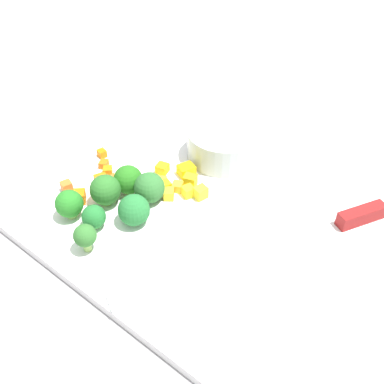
% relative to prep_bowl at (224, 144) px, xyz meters
% --- Properties ---
extents(ground_plane, '(4.00, 4.00, 0.00)m').
position_rel_prep_bowl_xyz_m(ground_plane, '(0.02, -0.10, -0.03)').
color(ground_plane, gray).
extents(cutting_board, '(0.52, 0.38, 0.01)m').
position_rel_prep_bowl_xyz_m(cutting_board, '(0.02, -0.10, -0.03)').
color(cutting_board, white).
rests_on(cutting_board, ground_plane).
extents(prep_bowl, '(0.10, 0.10, 0.04)m').
position_rel_prep_bowl_xyz_m(prep_bowl, '(0.00, 0.00, 0.00)').
color(prep_bowl, '#B2BBB9').
rests_on(prep_bowl, cutting_board).
extents(chef_knife, '(0.18, 0.32, 0.02)m').
position_rel_prep_bowl_xyz_m(chef_knife, '(0.17, -0.08, -0.02)').
color(chef_knife, silver).
rests_on(chef_knife, cutting_board).
extents(carrot_dice_0, '(0.02, 0.02, 0.02)m').
position_rel_prep_bowl_xyz_m(carrot_dice_0, '(-0.09, -0.19, -0.01)').
color(carrot_dice_0, orange).
rests_on(carrot_dice_0, cutting_board).
extents(carrot_dice_1, '(0.02, 0.02, 0.02)m').
position_rel_prep_bowl_xyz_m(carrot_dice_1, '(-0.09, -0.16, -0.01)').
color(carrot_dice_1, orange).
rests_on(carrot_dice_1, cutting_board).
extents(carrot_dice_2, '(0.01, 0.01, 0.01)m').
position_rel_prep_bowl_xyz_m(carrot_dice_2, '(-0.08, -0.14, -0.02)').
color(carrot_dice_2, orange).
rests_on(carrot_dice_2, cutting_board).
extents(carrot_dice_3, '(0.01, 0.01, 0.01)m').
position_rel_prep_bowl_xyz_m(carrot_dice_3, '(-0.14, -0.11, -0.02)').
color(carrot_dice_3, orange).
rests_on(carrot_dice_3, cutting_board).
extents(carrot_dice_4, '(0.02, 0.02, 0.01)m').
position_rel_prep_bowl_xyz_m(carrot_dice_4, '(-0.10, -0.13, -0.02)').
color(carrot_dice_4, orange).
rests_on(carrot_dice_4, cutting_board).
extents(carrot_dice_5, '(0.02, 0.02, 0.01)m').
position_rel_prep_bowl_xyz_m(carrot_dice_5, '(-0.12, -0.13, -0.02)').
color(carrot_dice_5, orange).
rests_on(carrot_dice_5, cutting_board).
extents(carrot_dice_6, '(0.02, 0.02, 0.01)m').
position_rel_prep_bowl_xyz_m(carrot_dice_6, '(-0.12, -0.19, -0.01)').
color(carrot_dice_6, orange).
rests_on(carrot_dice_6, cutting_board).
extents(pepper_dice_0, '(0.02, 0.02, 0.01)m').
position_rel_prep_bowl_xyz_m(pepper_dice_0, '(0.02, -0.10, -0.01)').
color(pepper_dice_0, yellow).
rests_on(pepper_dice_0, cutting_board).
extents(pepper_dice_1, '(0.02, 0.02, 0.02)m').
position_rel_prep_bowl_xyz_m(pepper_dice_1, '(0.00, -0.08, -0.01)').
color(pepper_dice_1, yellow).
rests_on(pepper_dice_1, cutting_board).
extents(pepper_dice_2, '(0.02, 0.02, 0.01)m').
position_rel_prep_bowl_xyz_m(pepper_dice_2, '(-0.00, -0.10, -0.02)').
color(pepper_dice_2, yellow).
rests_on(pepper_dice_2, cutting_board).
extents(pepper_dice_3, '(0.02, 0.02, 0.01)m').
position_rel_prep_bowl_xyz_m(pepper_dice_3, '(-0.04, -0.08, -0.02)').
color(pepper_dice_3, yellow).
rests_on(pepper_dice_3, cutting_board).
extents(pepper_dice_4, '(0.02, 0.02, 0.02)m').
position_rel_prep_bowl_xyz_m(pepper_dice_4, '(0.03, -0.09, -0.01)').
color(pepper_dice_4, yellow).
rests_on(pepper_dice_4, cutting_board).
extents(pepper_dice_5, '(0.03, 0.03, 0.01)m').
position_rel_prep_bowl_xyz_m(pepper_dice_5, '(-0.01, -0.07, -0.01)').
color(pepper_dice_5, yellow).
rests_on(pepper_dice_5, cutting_board).
extents(pepper_dice_6, '(0.02, 0.02, 0.02)m').
position_rel_prep_bowl_xyz_m(pepper_dice_6, '(-0.01, -0.11, -0.01)').
color(pepper_dice_6, yellow).
rests_on(pepper_dice_6, cutting_board).
extents(pepper_dice_7, '(0.02, 0.02, 0.01)m').
position_rel_prep_bowl_xyz_m(pepper_dice_7, '(-0.03, -0.11, -0.02)').
color(pepper_dice_7, yellow).
rests_on(pepper_dice_7, cutting_board).
extents(pepper_dice_8, '(0.02, 0.02, 0.01)m').
position_rel_prep_bowl_xyz_m(pepper_dice_8, '(-0.00, -0.12, -0.02)').
color(pepper_dice_8, yellow).
rests_on(pepper_dice_8, cutting_board).
extents(broccoli_floret_0, '(0.04, 0.04, 0.04)m').
position_rel_prep_bowl_xyz_m(broccoli_floret_0, '(-0.00, -0.18, -0.00)').
color(broccoli_floret_0, '#8CBB61').
rests_on(broccoli_floret_0, cutting_board).
extents(broccoli_floret_1, '(0.04, 0.04, 0.04)m').
position_rel_prep_bowl_xyz_m(broccoli_floret_1, '(-0.02, -0.14, -0.00)').
color(broccoli_floret_1, '#84C165').
rests_on(broccoli_floret_1, cutting_board).
extents(broccoli_floret_2, '(0.03, 0.03, 0.03)m').
position_rel_prep_bowl_xyz_m(broccoli_floret_2, '(-0.04, -0.21, -0.01)').
color(broccoli_floret_2, '#80BC6A').
rests_on(broccoli_floret_2, cutting_board).
extents(broccoli_floret_3, '(0.04, 0.04, 0.04)m').
position_rel_prep_bowl_xyz_m(broccoli_floret_3, '(-0.06, -0.17, -0.00)').
color(broccoli_floret_3, '#92B854').
rests_on(broccoli_floret_3, cutting_board).
extents(broccoli_floret_4, '(0.03, 0.03, 0.04)m').
position_rel_prep_bowl_xyz_m(broccoli_floret_4, '(-0.07, -0.22, -0.00)').
color(broccoli_floret_4, '#8EB15B').
rests_on(broccoli_floret_4, cutting_board).
extents(broccoli_floret_5, '(0.03, 0.03, 0.04)m').
position_rel_prep_bowl_xyz_m(broccoli_floret_5, '(-0.02, -0.24, 0.00)').
color(broccoli_floret_5, '#91BD5E').
rests_on(broccoli_floret_5, cutting_board).
extents(broccoli_floret_6, '(0.04, 0.04, 0.04)m').
position_rel_prep_bowl_xyz_m(broccoli_floret_6, '(-0.05, -0.14, -0.00)').
color(broccoli_floret_6, '#92B959').
rests_on(broccoli_floret_6, cutting_board).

